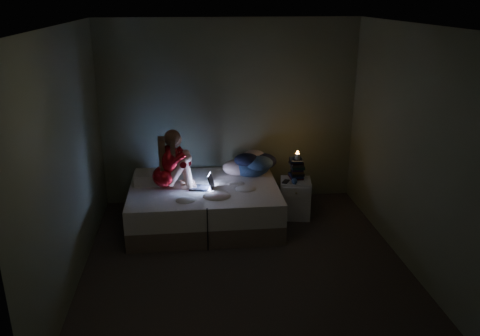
{
  "coord_description": "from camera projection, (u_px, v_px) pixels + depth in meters",
  "views": [
    {
      "loc": [
        -0.57,
        -4.69,
        2.87
      ],
      "look_at": [
        0.05,
        1.0,
        0.8
      ],
      "focal_mm": 35.88,
      "sensor_mm": 36.0,
      "label": 1
    }
  ],
  "objects": [
    {
      "name": "candle",
      "position": [
        297.0,
        156.0,
        6.4
      ],
      "size": [
        0.07,
        0.07,
        0.08
      ],
      "primitive_type": "cylinder",
      "color": "beige",
      "rests_on": "book_stack"
    },
    {
      "name": "laptop",
      "position": [
        201.0,
        181.0,
        6.12
      ],
      "size": [
        0.34,
        0.27,
        0.21
      ],
      "primitive_type": null,
      "rotation": [
        0.0,
        0.0,
        -0.21
      ],
      "color": "black",
      "rests_on": "bed"
    },
    {
      "name": "wall_front",
      "position": [
        280.0,
        245.0,
        3.19
      ],
      "size": [
        3.6,
        0.02,
        2.6
      ],
      "primitive_type": "cube",
      "color": "#576249",
      "rests_on": "ground"
    },
    {
      "name": "pillow",
      "position": [
        154.0,
        177.0,
        6.35
      ],
      "size": [
        0.49,
        0.35,
        0.14
      ],
      "primitive_type": "cube",
      "color": "silver",
      "rests_on": "bed"
    },
    {
      "name": "wall_back",
      "position": [
        229.0,
        113.0,
        6.76
      ],
      "size": [
        3.6,
        0.02,
        2.6
      ],
      "primitive_type": "cube",
      "color": "#576249",
      "rests_on": "ground"
    },
    {
      "name": "woman",
      "position": [
        164.0,
        160.0,
        6.04
      ],
      "size": [
        0.51,
        0.37,
        0.78
      ],
      "primitive_type": null,
      "rotation": [
        0.0,
        0.0,
        0.11
      ],
      "color": "#98000E",
      "rests_on": "bed"
    },
    {
      "name": "book_stack",
      "position": [
        297.0,
        169.0,
        6.46
      ],
      "size": [
        0.19,
        0.25,
        0.27
      ],
      "primitive_type": null,
      "color": "black",
      "rests_on": "nightstand"
    },
    {
      "name": "phone",
      "position": [
        287.0,
        182.0,
        6.34
      ],
      "size": [
        0.11,
        0.16,
        0.01
      ],
      "primitive_type": "cube",
      "rotation": [
        0.0,
        0.0,
        -0.33
      ],
      "color": "black",
      "rests_on": "nightstand"
    },
    {
      "name": "ceiling",
      "position": [
        246.0,
        24.0,
        4.53
      ],
      "size": [
        3.6,
        3.8,
        0.02
      ],
      "primitive_type": "cube",
      "color": "silver",
      "rests_on": "ground"
    },
    {
      "name": "nightstand",
      "position": [
        295.0,
        198.0,
        6.52
      ],
      "size": [
        0.45,
        0.42,
        0.53
      ],
      "primitive_type": "cube",
      "rotation": [
        0.0,
        0.0,
        -0.17
      ],
      "color": "silver",
      "rests_on": "ground"
    },
    {
      "name": "wall_right",
      "position": [
        412.0,
        150.0,
        5.16
      ],
      "size": [
        0.02,
        3.8,
        2.6
      ],
      "primitive_type": "cube",
      "color": "#576249",
      "rests_on": "ground"
    },
    {
      "name": "bed",
      "position": [
        205.0,
        205.0,
        6.32
      ],
      "size": [
        1.92,
        1.44,
        0.53
      ],
      "primitive_type": null,
      "color": "beige",
      "rests_on": "ground"
    },
    {
      "name": "blue_orb",
      "position": [
        296.0,
        181.0,
        6.27
      ],
      "size": [
        0.08,
        0.08,
        0.08
      ],
      "primitive_type": "sphere",
      "color": "#335495",
      "rests_on": "nightstand"
    },
    {
      "name": "clothes_pile",
      "position": [
        251.0,
        163.0,
        6.6
      ],
      "size": [
        0.69,
        0.64,
        0.34
      ],
      "primitive_type": null,
      "rotation": [
        0.0,
        0.0,
        0.42
      ],
      "color": "#172944",
      "rests_on": "bed"
    },
    {
      "name": "wall_left",
      "position": [
        66.0,
        162.0,
        4.79
      ],
      "size": [
        0.02,
        3.8,
        2.6
      ],
      "primitive_type": "cube",
      "color": "#576249",
      "rests_on": "ground"
    },
    {
      "name": "floor",
      "position": [
        245.0,
        265.0,
        5.42
      ],
      "size": [
        3.6,
        3.8,
        0.02
      ],
      "primitive_type": "cube",
      "color": "black",
      "rests_on": "ground"
    }
  ]
}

